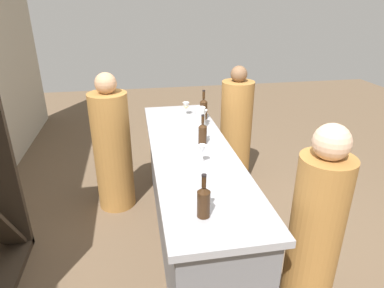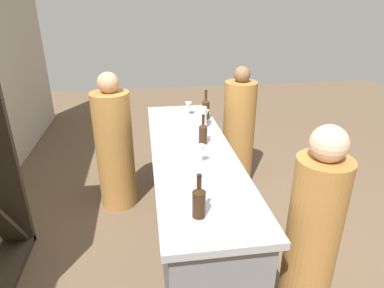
# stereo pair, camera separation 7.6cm
# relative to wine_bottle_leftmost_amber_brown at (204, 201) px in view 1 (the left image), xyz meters

# --- Properties ---
(ground_plane) EXTENTS (12.00, 12.00, 0.00)m
(ground_plane) POSITION_rel_wine_bottle_leftmost_amber_brown_xyz_m (0.96, -0.10, -1.07)
(ground_plane) COLOR brown
(bar_counter) EXTENTS (2.54, 0.70, 0.96)m
(bar_counter) POSITION_rel_wine_bottle_leftmost_amber_brown_xyz_m (0.96, -0.10, -0.58)
(bar_counter) COLOR slate
(bar_counter) RESTS_ON ground
(wine_bottle_leftmost_amber_brown) EXTENTS (0.08, 0.08, 0.28)m
(wine_bottle_leftmost_amber_brown) POSITION_rel_wine_bottle_leftmost_amber_brown_xyz_m (0.00, 0.00, 0.00)
(wine_bottle_leftmost_amber_brown) COLOR #331E0F
(wine_bottle_leftmost_amber_brown) RESTS_ON bar_counter
(wine_bottle_second_left_amber_brown) EXTENTS (0.08, 0.08, 0.27)m
(wine_bottle_second_left_amber_brown) POSITION_rel_wine_bottle_leftmost_amber_brown_xyz_m (1.06, -0.21, -0.00)
(wine_bottle_second_left_amber_brown) COLOR #331E0F
(wine_bottle_second_left_amber_brown) RESTS_ON bar_counter
(wine_bottle_center_amber_brown) EXTENTS (0.08, 0.08, 0.32)m
(wine_bottle_center_amber_brown) POSITION_rel_wine_bottle_leftmost_amber_brown_xyz_m (1.72, -0.36, 0.01)
(wine_bottle_center_amber_brown) COLOR #331E0F
(wine_bottle_center_amber_brown) RESTS_ON bar_counter
(wine_glass_near_left) EXTENTS (0.07, 0.07, 0.16)m
(wine_glass_near_left) POSITION_rel_wine_bottle_leftmost_amber_brown_xyz_m (1.55, -0.33, 0.00)
(wine_glass_near_left) COLOR white
(wine_glass_near_left) RESTS_ON bar_counter
(wine_glass_near_center) EXTENTS (0.07, 0.07, 0.15)m
(wine_glass_near_center) POSITION_rel_wine_bottle_leftmost_amber_brown_xyz_m (1.88, -0.20, -0.01)
(wine_glass_near_center) COLOR white
(wine_glass_near_center) RESTS_ON bar_counter
(wine_glass_near_right) EXTENTS (0.06, 0.06, 0.16)m
(wine_glass_near_right) POSITION_rel_wine_bottle_leftmost_amber_brown_xyz_m (0.68, -0.13, 0.01)
(wine_glass_near_right) COLOR white
(wine_glass_near_right) RESTS_ON bar_counter
(water_pitcher) EXTENTS (0.10, 0.10, 0.22)m
(water_pitcher) POSITION_rel_wine_bottle_leftmost_amber_brown_xyz_m (1.45, -0.27, 0.00)
(water_pitcher) COLOR silver
(water_pitcher) RESTS_ON bar_counter
(person_left_guest) EXTENTS (0.39, 0.39, 1.52)m
(person_left_guest) POSITION_rel_wine_bottle_leftmost_amber_brown_xyz_m (-0.03, -0.74, -0.36)
(person_left_guest) COLOR #9E6B33
(person_left_guest) RESTS_ON ground
(person_center_guest) EXTENTS (0.48, 0.48, 1.47)m
(person_center_guest) POSITION_rel_wine_bottle_leftmost_amber_brown_xyz_m (2.01, -0.83, -0.40)
(person_center_guest) COLOR #9E6B33
(person_center_guest) RESTS_ON ground
(person_right_guest) EXTENTS (0.49, 0.49, 1.50)m
(person_right_guest) POSITION_rel_wine_bottle_leftmost_amber_brown_xyz_m (1.71, 0.63, -0.39)
(person_right_guest) COLOR #9E6B33
(person_right_guest) RESTS_ON ground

